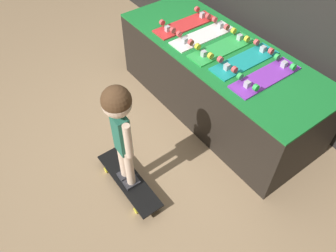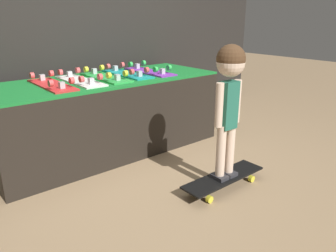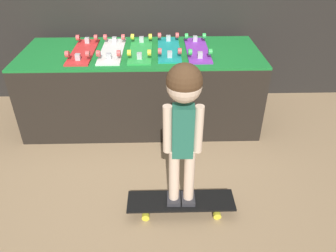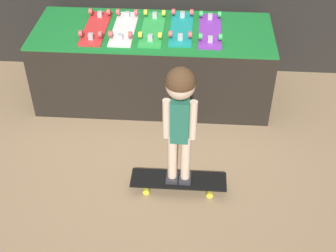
% 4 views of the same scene
% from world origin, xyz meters
% --- Properties ---
extents(ground_plane, '(16.00, 16.00, 0.00)m').
position_xyz_m(ground_plane, '(0.00, 0.00, 0.00)').
color(ground_plane, '#9E7F5B').
extents(display_rack, '(2.12, 0.82, 0.70)m').
position_xyz_m(display_rack, '(0.00, 0.53, 0.35)').
color(display_rack, black).
rests_on(display_rack, ground_plane).
extents(skateboard_red_on_rack, '(0.20, 0.64, 0.09)m').
position_xyz_m(skateboard_red_on_rack, '(-0.50, 0.52, 0.72)').
color(skateboard_red_on_rack, red).
rests_on(skateboard_red_on_rack, display_rack).
extents(skateboard_white_on_rack, '(0.20, 0.64, 0.09)m').
position_xyz_m(skateboard_white_on_rack, '(-0.25, 0.52, 0.72)').
color(skateboard_white_on_rack, white).
rests_on(skateboard_white_on_rack, display_rack).
extents(skateboard_green_on_rack, '(0.20, 0.64, 0.09)m').
position_xyz_m(skateboard_green_on_rack, '(0.00, 0.53, 0.72)').
color(skateboard_green_on_rack, green).
rests_on(skateboard_green_on_rack, display_rack).
extents(skateboard_teal_on_rack, '(0.20, 0.64, 0.09)m').
position_xyz_m(skateboard_teal_on_rack, '(0.25, 0.56, 0.72)').
color(skateboard_teal_on_rack, teal).
rests_on(skateboard_teal_on_rack, display_rack).
extents(skateboard_purple_on_rack, '(0.20, 0.64, 0.09)m').
position_xyz_m(skateboard_purple_on_rack, '(0.50, 0.54, 0.72)').
color(skateboard_purple_on_rack, purple).
rests_on(skateboard_purple_on_rack, display_rack).
extents(skateboard_on_floor, '(0.72, 0.20, 0.09)m').
position_xyz_m(skateboard_on_floor, '(0.30, -0.68, 0.07)').
color(skateboard_on_floor, black).
rests_on(skateboard_on_floor, ground_plane).
extents(child, '(0.24, 0.20, 0.98)m').
position_xyz_m(child, '(0.30, -0.68, 0.78)').
color(child, '#2D2D33').
rests_on(child, skateboard_on_floor).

